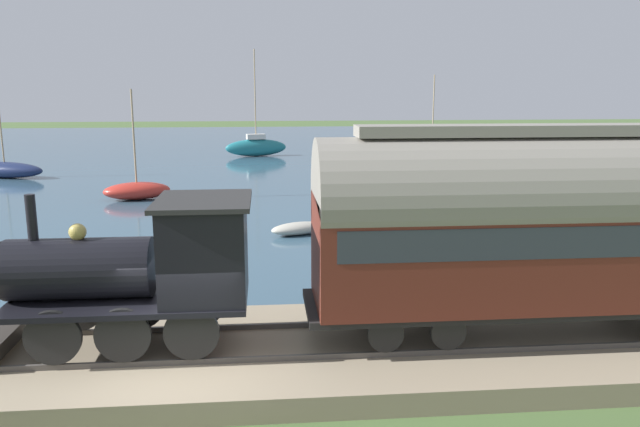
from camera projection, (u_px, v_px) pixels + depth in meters
The scene contains 11 objects.
ground_plane at pixel (182, 391), 12.73m from camera, with size 200.00×200.00×0.00m, color #476033.
harbor_water at pixel (244, 156), 55.52m from camera, with size 80.00×80.00×0.01m.
rail_embankment at pixel (188, 357), 13.70m from camera, with size 5.03×56.00×0.62m.
steam_locomotive at pixel (149, 264), 13.21m from camera, with size 2.40×5.55×3.32m.
passenger_coach at pixel (547, 222), 13.83m from camera, with size 2.60×10.76×4.68m.
sailboat_teal at pixel (256, 147), 54.98m from camera, with size 2.31×5.55×9.21m.
sailboat_red at pixel (137, 190), 34.06m from camera, with size 2.41×3.84×5.94m.
sailboat_navy at pixel (5, 170), 42.08m from camera, with size 3.43×6.01×6.43m.
sailboat_blue at pixel (432, 153), 52.69m from camera, with size 2.75×3.70×7.01m.
rowboat_off_pier at pixel (509, 254), 22.43m from camera, with size 1.07×2.63×0.36m.
rowboat_far_out at pixel (299, 228), 26.03m from camera, with size 1.75×2.61×0.52m.
Camera 1 is at (-11.95, -1.75, 6.11)m, focal length 35.00 mm.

